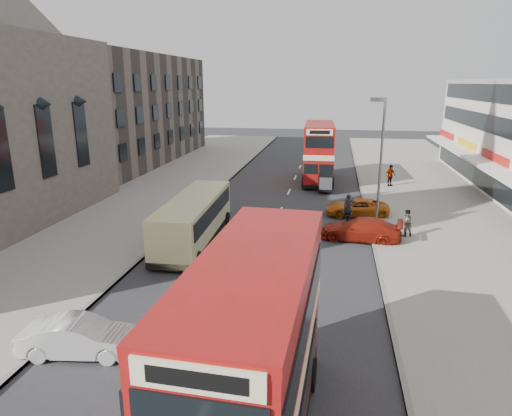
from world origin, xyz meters
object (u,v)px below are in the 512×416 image
Objects in this scene: car_right_a at (361,229)px; pedestrian_near at (406,223)px; bus_second at (319,152)px; car_right_b at (357,208)px; cyclist at (348,215)px; car_left_front at (80,337)px; street_lamp at (380,152)px; coach at (194,218)px; pedestrian_far at (390,175)px; bus_main at (255,356)px.

car_right_a is 2.80m from pedestrian_near.
bus_second reaches higher than car_right_b.
car_left_front is at bearing -115.86° from cyclist.
street_lamp is 2.05× the size of car_left_front.
street_lamp is 0.86× the size of coach.
coach reaches higher than car_left_front.
cyclist is (-0.67, 2.98, -0.00)m from car_right_a.
cyclist is at bearing -143.46° from pedestrian_far.
car_left_front is (-0.45, -11.46, -0.81)m from coach.
car_left_front is at bearing -150.15° from pedestrian_far.
street_lamp is 1.87× the size of car_right_b.
street_lamp is 4.50m from cyclist.
bus_main is 0.98× the size of coach.
car_right_b is 2.15× the size of cyclist.
car_right_a is 2.30× the size of cyclist.
pedestrian_far reaches higher than car_left_front.
street_lamp reaches higher than car_left_front.
cyclist is (9.32, 16.44, 0.02)m from car_left_front.
bus_main is at bearing -122.11° from car_left_front.
car_left_front is at bearing -22.13° from bus_main.
bus_main is 5.58× the size of pedestrian_near.
street_lamp is 5.44m from car_right_a.
pedestrian_far is (2.10, 11.21, -3.69)m from street_lamp.
pedestrian_far is at bearing 79.37° from street_lamp.
bus_main is 31.76m from pedestrian_far.
pedestrian_near is 3.98m from cyclist.
car_left_front is at bearing -94.22° from coach.
bus_main is 7.49m from car_left_front.
car_right_b is at bearing 76.55° from cyclist.
car_left_front is at bearing -29.07° from car_right_a.
car_right_a is at bearing -108.26° from street_lamp.
coach is at bearing -70.64° from car_right_a.
bus_second is 13.41m from cyclist.
bus_second is 2.19× the size of car_right_b.
bus_second is 19.14m from coach.
pedestrian_far reaches higher than cyclist.
car_right_b is 2.21m from cyclist.
coach is 11.90m from car_right_b.
pedestrian_far is (6.63, 31.02, -1.56)m from bus_main.
street_lamp is at bearing 16.29° from cyclist.
bus_second is 16.35m from pedestrian_near.
street_lamp is 0.88× the size of bus_main.
pedestrian_near reaches higher than car_right_b.
coach reaches higher than car_right_a.
coach is 10.20m from cyclist.
car_left_front is 2.39× the size of pedestrian_near.
cyclist is at bearing -22.15° from car_right_b.
coach is (-6.39, -17.99, -1.29)m from bus_second.
car_right_a is at bearing -3.85° from pedestrian_near.
car_right_a is 2.82× the size of pedestrian_near.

